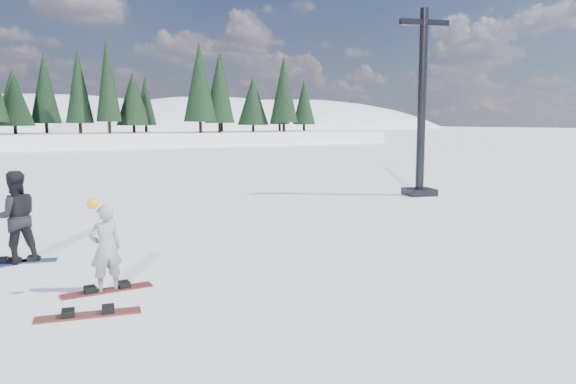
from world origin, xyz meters
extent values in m
plane|color=white|center=(0.00, 0.00, 0.00)|extent=(420.00, 420.00, 0.00)
cube|color=white|center=(0.00, 55.00, -1.00)|extent=(90.00, 14.00, 5.00)
ellipsoid|color=white|center=(20.00, 200.00, -14.63)|extent=(182.00, 140.00, 53.20)
ellipsoid|color=white|center=(110.00, 185.00, -13.86)|extent=(156.00, 120.00, 50.40)
ellipsoid|color=white|center=(60.00, 150.00, -12.38)|extent=(117.00, 90.00, 45.00)
cone|color=black|center=(1.52, 55.00, 5.25)|extent=(3.20, 3.20, 7.50)
cone|color=black|center=(4.56, 55.00, 5.25)|extent=(3.20, 3.20, 7.50)
cone|color=black|center=(7.60, 55.00, 5.25)|extent=(3.20, 3.20, 7.50)
cone|color=black|center=(10.64, 55.00, 5.25)|extent=(3.20, 3.20, 7.50)
cone|color=black|center=(13.68, 55.00, 5.25)|extent=(3.20, 3.20, 7.50)
cone|color=black|center=(16.72, 55.00, 5.25)|extent=(3.20, 3.20, 7.50)
cone|color=black|center=(19.76, 55.00, 5.25)|extent=(3.20, 3.20, 7.50)
cone|color=black|center=(22.80, 55.00, 5.25)|extent=(3.20, 3.20, 7.50)
cone|color=black|center=(25.84, 55.00, 5.25)|extent=(3.20, 3.20, 7.50)
cone|color=black|center=(28.88, 55.00, 5.25)|extent=(3.20, 3.20, 7.50)
cone|color=black|center=(31.92, 55.00, 5.25)|extent=(3.20, 3.20, 7.50)
cone|color=black|center=(34.96, 55.00, 5.25)|extent=(3.20, 3.20, 7.50)
cone|color=black|center=(38.00, 55.00, 5.25)|extent=(3.20, 3.20, 7.50)
cylinder|color=black|center=(12.39, 5.52, 3.54)|extent=(0.32, 0.32, 7.08)
cube|color=black|center=(12.39, 5.52, 6.55)|extent=(1.93, 0.76, 0.22)
cube|color=black|center=(12.39, 5.52, 0.13)|extent=(1.32, 1.32, 0.27)
imported|color=#9A999E|center=(-0.85, -1.33, 0.75)|extent=(0.58, 0.41, 1.49)
sphere|color=#F6B10C|center=(-1.05, -1.45, 1.54)|extent=(0.18, 0.18, 0.18)
imported|color=black|center=(-2.05, 1.56, 0.95)|extent=(1.00, 0.82, 1.89)
cube|color=maroon|center=(-0.85, -1.33, 0.01)|extent=(1.51, 0.33, 0.03)
cube|color=navy|center=(-2.05, 1.56, 0.01)|extent=(1.52, 0.62, 0.03)
cube|color=navy|center=(-2.36, 1.42, 0.01)|extent=(1.50, 0.81, 0.03)
cube|color=maroon|center=(-1.35, -2.45, 0.01)|extent=(1.53, 0.56, 0.03)
camera|label=1|loc=(-2.69, -10.91, 2.88)|focal=35.00mm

